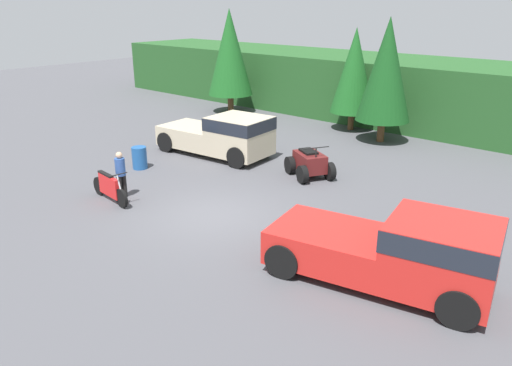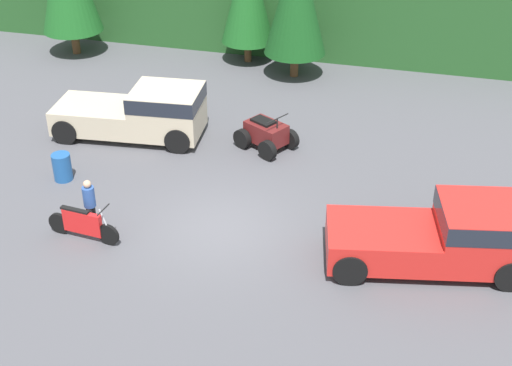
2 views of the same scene
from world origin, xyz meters
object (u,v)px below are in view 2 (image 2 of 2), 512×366
object	(u,v)px
dirt_bike	(83,224)
steel_barrel	(62,167)
rider_person	(90,203)
quad_atv	(266,134)
pickup_truck_red	(448,234)
pickup_truck_second	(143,111)

from	to	relation	value
dirt_bike	steel_barrel	xyz separation A→B (m)	(-2.08, 2.73, -0.02)
dirt_bike	rider_person	world-z (taller)	rider_person
dirt_bike	quad_atv	size ratio (longest dim) A/B	0.97
quad_atv	rider_person	world-z (taller)	rider_person
pickup_truck_red	dirt_bike	world-z (taller)	pickup_truck_red
pickup_truck_second	steel_barrel	size ratio (longest dim) A/B	5.98
pickup_truck_red	rider_person	world-z (taller)	pickup_truck_red
pickup_truck_red	steel_barrel	distance (m)	11.78
pickup_truck_red	dirt_bike	xyz separation A→B (m)	(-9.61, -1.37, -0.50)
rider_person	steel_barrel	world-z (taller)	rider_person
pickup_truck_second	dirt_bike	xyz separation A→B (m)	(0.74, -6.09, -0.50)
pickup_truck_red	quad_atv	xyz separation A→B (m)	(-6.06, 5.00, -0.45)
quad_atv	steel_barrel	world-z (taller)	quad_atv
steel_barrel	pickup_truck_red	bearing A→B (deg)	-6.65
quad_atv	rider_person	size ratio (longest dim) A/B	1.40
pickup_truck_second	steel_barrel	bearing A→B (deg)	-117.06
dirt_bike	rider_person	bearing A→B (deg)	90.38
pickup_truck_second	quad_atv	size ratio (longest dim) A/B	2.34
quad_atv	steel_barrel	bearing A→B (deg)	-117.62
quad_atv	steel_barrel	xyz separation A→B (m)	(-5.62, -3.64, -0.07)
pickup_truck_second	quad_atv	bearing A→B (deg)	-1.70
rider_person	pickup_truck_red	bearing A→B (deg)	5.22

